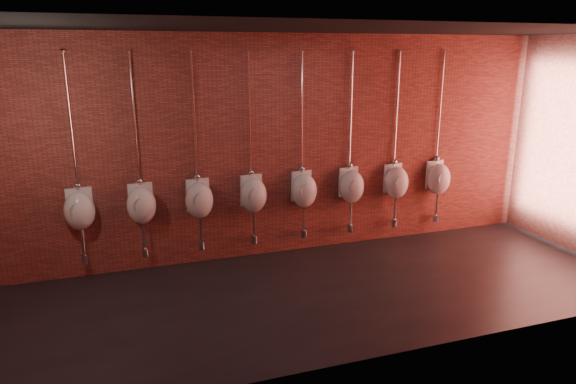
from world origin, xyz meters
The scene contains 10 objects.
ground centered at (0.00, 0.00, 0.00)m, with size 8.50×8.50×0.00m, color black.
room_shell centered at (0.00, 0.00, 2.01)m, with size 8.54×3.04×3.22m.
urinal_0 centered at (-2.76, 1.36, 0.98)m, with size 0.43×0.39×2.72m.
urinal_1 centered at (-1.99, 1.36, 0.98)m, with size 0.43×0.39×2.72m.
urinal_2 centered at (-1.21, 1.36, 0.98)m, with size 0.43×0.39×2.72m.
urinal_3 centered at (-0.44, 1.36, 0.98)m, with size 0.43×0.39×2.72m.
urinal_4 centered at (0.33, 1.36, 0.98)m, with size 0.43×0.39×2.72m.
urinal_5 centered at (1.10, 1.36, 0.98)m, with size 0.43×0.39×2.72m.
urinal_6 centered at (1.88, 1.36, 0.98)m, with size 0.43×0.39×2.72m.
urinal_7 centered at (2.65, 1.36, 0.98)m, with size 0.43×0.39×2.72m.
Camera 1 is at (-2.22, -5.48, 2.95)m, focal length 32.00 mm.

